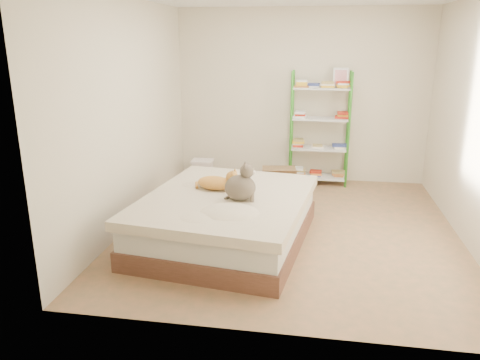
% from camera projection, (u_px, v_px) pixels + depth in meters
% --- Properties ---
extents(room, '(3.81, 4.21, 2.61)m').
position_uv_depth(room, '(294.00, 118.00, 5.15)').
color(room, '#AF7951').
rests_on(room, ground).
extents(bed, '(1.92, 2.28, 0.53)m').
position_uv_depth(bed, '(226.00, 219.00, 5.09)').
color(bed, brown).
rests_on(bed, ground).
extents(orange_cat, '(0.51, 0.33, 0.19)m').
position_uv_depth(orange_cat, '(215.00, 181.00, 5.19)').
color(orange_cat, gold).
rests_on(orange_cat, bed).
extents(grey_cat, '(0.38, 0.33, 0.39)m').
position_uv_depth(grey_cat, '(240.00, 182.00, 4.81)').
color(grey_cat, '#736856').
rests_on(grey_cat, bed).
extents(shelf_unit, '(0.88, 0.36, 1.74)m').
position_uv_depth(shelf_unit, '(320.00, 129.00, 7.01)').
color(shelf_unit, green).
rests_on(shelf_unit, ground).
extents(cardboard_box, '(0.53, 0.51, 0.39)m').
position_uv_depth(cardboard_box, '(279.00, 180.00, 6.80)').
color(cardboard_box, olive).
rests_on(cardboard_box, ground).
extents(white_bin, '(0.33, 0.29, 0.36)m').
position_uv_depth(white_bin, '(203.00, 171.00, 7.22)').
color(white_bin, silver).
rests_on(white_bin, ground).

